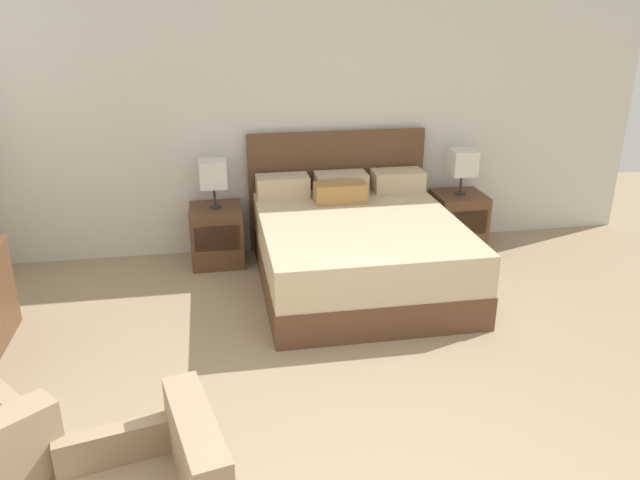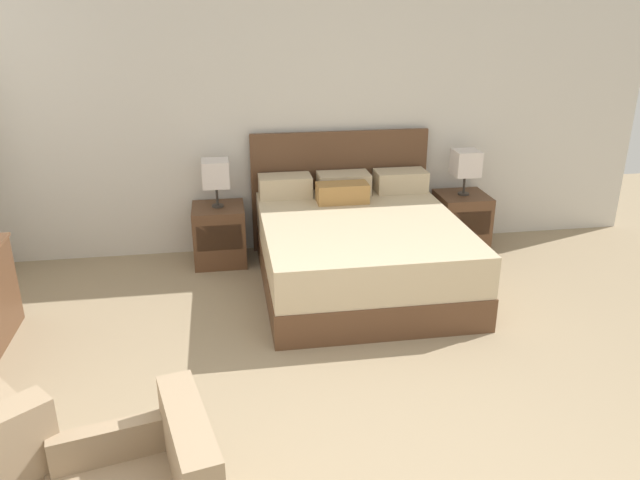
{
  "view_description": "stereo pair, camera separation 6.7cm",
  "coord_description": "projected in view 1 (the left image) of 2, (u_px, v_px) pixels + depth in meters",
  "views": [
    {
      "loc": [
        -0.83,
        -1.97,
        2.4
      ],
      "look_at": [
        -0.1,
        2.17,
        0.75
      ],
      "focal_mm": 35.0,
      "sensor_mm": 36.0,
      "label": 1
    },
    {
      "loc": [
        -0.77,
        -1.98,
        2.4
      ],
      "look_at": [
        -0.1,
        2.17,
        0.75
      ],
      "focal_mm": 35.0,
      "sensor_mm": 36.0,
      "label": 2
    }
  ],
  "objects": [
    {
      "name": "bed",
      "position": [
        357.0,
        247.0,
        5.47
      ],
      "size": [
        1.75,
        1.98,
        1.18
      ],
      "color": "brown",
      "rests_on": "ground"
    },
    {
      "name": "nightstand_left",
      "position": [
        217.0,
        235.0,
        5.92
      ],
      "size": [
        0.48,
        0.48,
        0.56
      ],
      "color": "brown",
      "rests_on": "ground"
    },
    {
      "name": "nightstand_right",
      "position": [
        458.0,
        220.0,
        6.31
      ],
      "size": [
        0.48,
        0.48,
        0.56
      ],
      "color": "brown",
      "rests_on": "ground"
    },
    {
      "name": "table_lamp_right",
      "position": [
        463.0,
        163.0,
        6.09
      ],
      "size": [
        0.24,
        0.24,
        0.45
      ],
      "color": "#332D28",
      "rests_on": "nightstand_right"
    },
    {
      "name": "wall_back",
      "position": [
        298.0,
        115.0,
        5.97
      ],
      "size": [
        7.02,
        0.06,
        2.67
      ],
      "primitive_type": "cube",
      "color": "beige",
      "rests_on": "ground"
    },
    {
      "name": "table_lamp_left",
      "position": [
        213.0,
        174.0,
        5.7
      ],
      "size": [
        0.24,
        0.24,
        0.45
      ],
      "color": "#332D28",
      "rests_on": "nightstand_left"
    }
  ]
}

